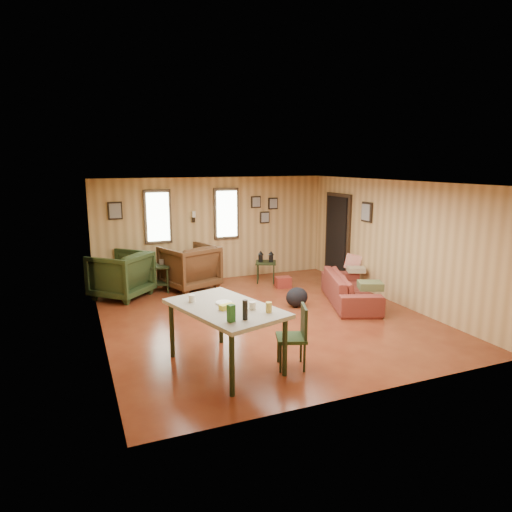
{
  "coord_description": "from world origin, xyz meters",
  "views": [
    {
      "loc": [
        -3.1,
        -7.16,
        2.73
      ],
      "look_at": [
        0.0,
        0.4,
        1.05
      ],
      "focal_mm": 32.0,
      "sensor_mm": 36.0,
      "label": 1
    }
  ],
  "objects_px": {
    "recliner_green": "(121,273)",
    "sofa": "(350,284)",
    "side_table": "(266,261)",
    "recliner_brown": "(190,265)",
    "dining_table": "(226,312)",
    "end_table": "(157,273)"
  },
  "relations": [
    {
      "from": "sofa",
      "to": "side_table",
      "type": "distance_m",
      "value": 2.3
    },
    {
      "from": "end_table",
      "to": "recliner_brown",
      "type": "bearing_deg",
      "value": -6.69
    },
    {
      "from": "recliner_green",
      "to": "side_table",
      "type": "relative_size",
      "value": 1.41
    },
    {
      "from": "end_table",
      "to": "side_table",
      "type": "distance_m",
      "value": 2.48
    },
    {
      "from": "end_table",
      "to": "dining_table",
      "type": "xyz_separation_m",
      "value": [
        0.19,
        -4.1,
        0.38
      ]
    },
    {
      "from": "side_table",
      "to": "dining_table",
      "type": "distance_m",
      "value": 4.53
    },
    {
      "from": "recliner_green",
      "to": "sofa",
      "type": "bearing_deg",
      "value": 106.99
    },
    {
      "from": "recliner_brown",
      "to": "dining_table",
      "type": "height_order",
      "value": "dining_table"
    },
    {
      "from": "recliner_brown",
      "to": "dining_table",
      "type": "xyz_separation_m",
      "value": [
        -0.51,
        -4.02,
        0.24
      ]
    },
    {
      "from": "recliner_brown",
      "to": "end_table",
      "type": "bearing_deg",
      "value": -26.97
    },
    {
      "from": "sofa",
      "to": "recliner_green",
      "type": "bearing_deg",
      "value": 83.37
    },
    {
      "from": "sofa",
      "to": "recliner_brown",
      "type": "distance_m",
      "value": 3.48
    },
    {
      "from": "sofa",
      "to": "side_table",
      "type": "xyz_separation_m",
      "value": [
        -0.89,
        2.11,
        0.11
      ]
    },
    {
      "from": "side_table",
      "to": "recliner_green",
      "type": "bearing_deg",
      "value": -179.91
    },
    {
      "from": "recliner_brown",
      "to": "end_table",
      "type": "xyz_separation_m",
      "value": [
        -0.7,
        0.08,
        -0.14
      ]
    },
    {
      "from": "recliner_brown",
      "to": "side_table",
      "type": "height_order",
      "value": "recliner_brown"
    },
    {
      "from": "recliner_green",
      "to": "side_table",
      "type": "xyz_separation_m",
      "value": [
        3.24,
        0.01,
        -0.02
      ]
    },
    {
      "from": "recliner_green",
      "to": "dining_table",
      "type": "height_order",
      "value": "dining_table"
    },
    {
      "from": "end_table",
      "to": "side_table",
      "type": "bearing_deg",
      "value": -4.59
    },
    {
      "from": "recliner_green",
      "to": "dining_table",
      "type": "relative_size",
      "value": 0.55
    },
    {
      "from": "recliner_green",
      "to": "end_table",
      "type": "height_order",
      "value": "recliner_green"
    },
    {
      "from": "sofa",
      "to": "dining_table",
      "type": "bearing_deg",
      "value": 139.82
    }
  ]
}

